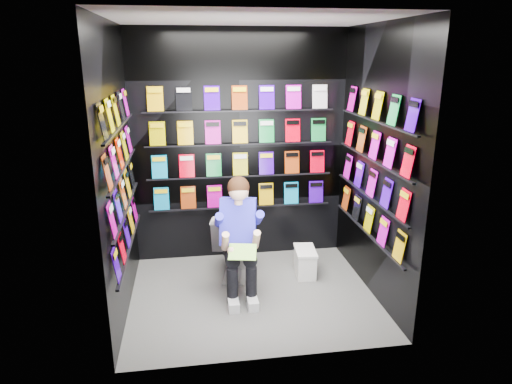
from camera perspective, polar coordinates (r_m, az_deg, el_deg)
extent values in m
plane|color=#5A5A58|center=(4.69, -0.42, -12.74)|extent=(2.40, 2.40, 0.00)
plane|color=white|center=(4.08, -0.51, 20.84)|extent=(2.40, 2.40, 0.00)
cube|color=black|center=(5.17, -2.04, 5.53)|extent=(2.40, 0.04, 2.60)
cube|color=black|center=(3.25, 2.03, -1.40)|extent=(2.40, 0.04, 2.60)
cube|color=black|center=(4.21, -16.87, 2.14)|extent=(0.04, 2.00, 2.60)
cube|color=black|center=(4.52, 14.79, 3.31)|extent=(0.04, 2.00, 2.60)
imported|color=white|center=(4.96, -2.70, -6.27)|extent=(0.56, 0.82, 0.73)
cube|color=silver|center=(5.06, 6.14, -8.81)|extent=(0.23, 0.37, 0.27)
cube|color=silver|center=(4.99, 6.20, -7.29)|extent=(0.25, 0.39, 0.03)
cube|color=green|center=(4.21, -1.70, -7.49)|extent=(0.28, 0.20, 0.11)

